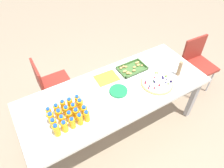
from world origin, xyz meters
name	(u,v)px	position (x,y,z in m)	size (l,w,h in m)	color
ground_plane	(115,127)	(0.00, 0.00, 0.00)	(12.00, 12.00, 0.00)	gray
party_table	(115,94)	(0.00, 0.00, 0.66)	(2.13, 0.84, 0.73)	white
chair_far_left	(50,83)	(-0.55, 0.74, 0.50)	(0.40, 0.40, 0.83)	maroon
chair_end	(197,61)	(1.44, 0.07, 0.50)	(0.42, 0.42, 0.83)	maroon
juice_bottle_0	(57,130)	(-0.74, -0.20, 0.80)	(0.06, 0.06, 0.15)	#F9AE14
juice_bottle_1	(65,126)	(-0.66, -0.19, 0.79)	(0.06, 0.06, 0.14)	#F9AD14
juice_bottle_2	(72,123)	(-0.59, -0.19, 0.79)	(0.05, 0.05, 0.13)	#F9AB14
juice_bottle_3	(80,119)	(-0.51, -0.19, 0.79)	(0.05, 0.05, 0.14)	#FBAC14
juice_bottle_4	(87,116)	(-0.44, -0.19, 0.79)	(0.06, 0.06, 0.13)	#F9AB14
juice_bottle_5	(54,124)	(-0.74, -0.12, 0.80)	(0.06, 0.06, 0.14)	#F9AF14
juice_bottle_6	(62,120)	(-0.66, -0.12, 0.79)	(0.05, 0.05, 0.13)	#F8AE14
juice_bottle_7	(70,117)	(-0.58, -0.12, 0.79)	(0.06, 0.06, 0.14)	#FAAC14
juice_bottle_8	(77,114)	(-0.51, -0.12, 0.80)	(0.06, 0.06, 0.14)	#F9AD14
juice_bottle_9	(84,111)	(-0.43, -0.13, 0.79)	(0.06, 0.06, 0.13)	#F9AC14
juice_bottle_10	(51,119)	(-0.74, -0.05, 0.80)	(0.06, 0.06, 0.15)	#F8AB14
juice_bottle_11	(59,115)	(-0.66, -0.04, 0.79)	(0.06, 0.06, 0.13)	#F9AF14
juice_bottle_12	(67,111)	(-0.58, -0.04, 0.79)	(0.06, 0.06, 0.14)	#FBAF14
juice_bottle_13	(74,109)	(-0.51, -0.05, 0.79)	(0.05, 0.05, 0.14)	#FAAE14
juice_bottle_14	(80,105)	(-0.44, -0.04, 0.80)	(0.06, 0.06, 0.15)	#F8AC14
juice_bottle_15	(49,113)	(-0.74, 0.03, 0.79)	(0.05, 0.05, 0.14)	#FAAD14
juice_bottle_16	(57,110)	(-0.66, 0.02, 0.80)	(0.06, 0.06, 0.14)	#F8AF14
juice_bottle_17	(63,106)	(-0.59, 0.03, 0.80)	(0.05, 0.05, 0.15)	#F8AD14
juice_bottle_18	(70,104)	(-0.52, 0.03, 0.80)	(0.06, 0.06, 0.14)	#F9B014
juice_bottle_19	(78,101)	(-0.44, 0.03, 0.79)	(0.05, 0.05, 0.14)	#F9AE14
fruit_pizza	(157,83)	(0.46, -0.15, 0.74)	(0.37, 0.37, 0.05)	tan
snack_tray	(132,69)	(0.36, 0.20, 0.74)	(0.34, 0.22, 0.04)	#477238
plate_stack	(118,91)	(0.02, -0.03, 0.74)	(0.20, 0.20, 0.02)	#1E8C4C
napkin_stack	(41,134)	(-0.87, -0.12, 0.74)	(0.15, 0.15, 0.02)	white
cardboard_tube	(180,69)	(0.78, -0.16, 0.82)	(0.04, 0.04, 0.19)	#9E7A56
paper_folder	(107,78)	(0.02, 0.22, 0.73)	(0.26, 0.20, 0.01)	yellow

